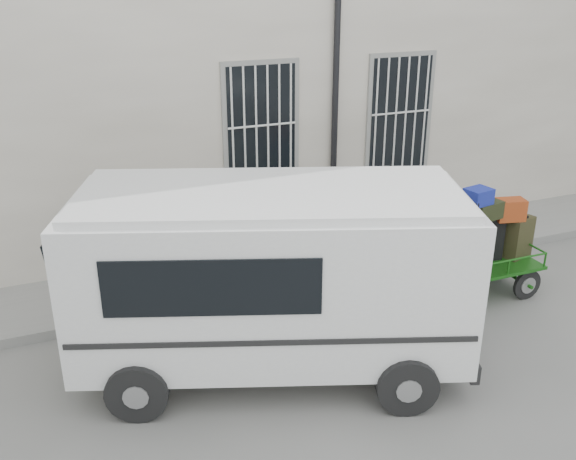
% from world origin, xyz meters
% --- Properties ---
extents(ground, '(80.00, 80.00, 0.00)m').
position_xyz_m(ground, '(0.00, 0.00, 0.00)').
color(ground, slate).
rests_on(ground, ground).
extents(building, '(24.00, 5.15, 6.00)m').
position_xyz_m(building, '(0.00, 5.50, 3.00)').
color(building, '#BDB3A1').
rests_on(building, ground).
extents(sidewalk, '(24.00, 1.70, 0.15)m').
position_xyz_m(sidewalk, '(0.00, 2.20, 0.07)').
color(sidewalk, gray).
rests_on(sidewalk, ground).
extents(luggage_cart, '(2.59, 1.00, 1.81)m').
position_xyz_m(luggage_cart, '(1.93, 0.17, 0.94)').
color(luggage_cart, black).
rests_on(luggage_cart, ground).
extents(van, '(5.15, 3.52, 2.41)m').
position_xyz_m(van, '(-1.55, -0.41, 1.38)').
color(van, white).
rests_on(van, ground).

